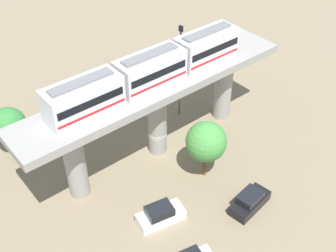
{
  "coord_description": "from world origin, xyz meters",
  "views": [
    {
      "loc": [
        -26.46,
        20.48,
        30.02
      ],
      "look_at": [
        -2.5,
        0.68,
        5.09
      ],
      "focal_mm": 45.4,
      "sensor_mm": 36.0,
      "label": 1
    }
  ],
  "objects_px": {
    "parked_car_black": "(250,201)",
    "signal_post": "(180,69)",
    "tree_near_viaduct": "(134,65)",
    "tree_far_corner": "(206,142)",
    "parked_car_white": "(160,215)",
    "tree_mid_lot": "(9,125)",
    "train": "(150,70)"
  },
  "relations": [
    {
      "from": "parked_car_black",
      "to": "signal_post",
      "type": "relative_size",
      "value": 0.4
    },
    {
      "from": "tree_near_viaduct",
      "to": "tree_far_corner",
      "type": "relative_size",
      "value": 0.78
    },
    {
      "from": "signal_post",
      "to": "parked_car_black",
      "type": "bearing_deg",
      "value": 163.55
    },
    {
      "from": "parked_car_white",
      "to": "tree_far_corner",
      "type": "bearing_deg",
      "value": -63.76
    },
    {
      "from": "parked_car_white",
      "to": "tree_mid_lot",
      "type": "bearing_deg",
      "value": 31.87
    },
    {
      "from": "parked_car_black",
      "to": "tree_near_viaduct",
      "type": "xyz_separation_m",
      "value": [
        22.33,
        -3.44,
        2.68
      ]
    },
    {
      "from": "tree_mid_lot",
      "to": "parked_car_white",
      "type": "bearing_deg",
      "value": -160.15
    },
    {
      "from": "train",
      "to": "tree_far_corner",
      "type": "relative_size",
      "value": 3.31
    },
    {
      "from": "parked_car_white",
      "to": "tree_far_corner",
      "type": "height_order",
      "value": "tree_far_corner"
    },
    {
      "from": "tree_near_viaduct",
      "to": "tree_mid_lot",
      "type": "bearing_deg",
      "value": 95.93
    },
    {
      "from": "tree_far_corner",
      "to": "signal_post",
      "type": "bearing_deg",
      "value": -27.0
    },
    {
      "from": "parked_car_black",
      "to": "signal_post",
      "type": "height_order",
      "value": "signal_post"
    },
    {
      "from": "tree_mid_lot",
      "to": "train",
      "type": "bearing_deg",
      "value": -129.81
    },
    {
      "from": "parked_car_black",
      "to": "parked_car_white",
      "type": "xyz_separation_m",
      "value": [
        3.93,
        7.19,
        0.0
      ]
    },
    {
      "from": "parked_car_black",
      "to": "parked_car_white",
      "type": "distance_m",
      "value": 8.19
    },
    {
      "from": "parked_car_black",
      "to": "tree_far_corner",
      "type": "height_order",
      "value": "tree_far_corner"
    },
    {
      "from": "parked_car_black",
      "to": "signal_post",
      "type": "xyz_separation_m",
      "value": [
        14.83,
        -4.38,
        5.33
      ]
    },
    {
      "from": "parked_car_black",
      "to": "tree_far_corner",
      "type": "distance_m",
      "value": 6.68
    },
    {
      "from": "tree_near_viaduct",
      "to": "tree_far_corner",
      "type": "bearing_deg",
      "value": 167.4
    },
    {
      "from": "signal_post",
      "to": "tree_far_corner",
      "type": "bearing_deg",
      "value": 153.0
    },
    {
      "from": "tree_mid_lot",
      "to": "tree_far_corner",
      "type": "distance_m",
      "value": 19.75
    },
    {
      "from": "parked_car_white",
      "to": "parked_car_black",
      "type": "bearing_deg",
      "value": -106.69
    },
    {
      "from": "tree_mid_lot",
      "to": "signal_post",
      "type": "bearing_deg",
      "value": -108.17
    },
    {
      "from": "train",
      "to": "parked_car_white",
      "type": "distance_m",
      "value": 12.92
    },
    {
      "from": "train",
      "to": "signal_post",
      "type": "xyz_separation_m",
      "value": [
        3.4,
        -6.58,
        -3.94
      ]
    },
    {
      "from": "tree_near_viaduct",
      "to": "tree_mid_lot",
      "type": "distance_m",
      "value": 16.73
    },
    {
      "from": "tree_mid_lot",
      "to": "signal_post",
      "type": "relative_size",
      "value": 0.49
    },
    {
      "from": "tree_near_viaduct",
      "to": "tree_mid_lot",
      "type": "xyz_separation_m",
      "value": [
        -1.73,
        16.64,
        0.24
      ]
    },
    {
      "from": "parked_car_white",
      "to": "tree_near_viaduct",
      "type": "bearing_deg",
      "value": -17.99
    },
    {
      "from": "parked_car_white",
      "to": "tree_far_corner",
      "type": "distance_m",
      "value": 7.94
    },
    {
      "from": "parked_car_white",
      "to": "tree_near_viaduct",
      "type": "xyz_separation_m",
      "value": [
        18.4,
        -10.62,
        2.68
      ]
    },
    {
      "from": "parked_car_black",
      "to": "tree_near_viaduct",
      "type": "relative_size",
      "value": 0.91
    }
  ]
}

